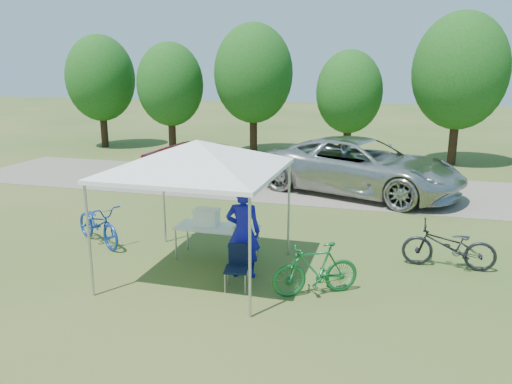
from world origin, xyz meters
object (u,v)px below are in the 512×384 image
folding_chair (238,263)px  cooler (207,217)px  bike_dark (449,246)px  minivan (361,166)px  bike_green (316,269)px  sedan (201,163)px  folding_table (217,229)px  cyclist (243,232)px  bike_blue (98,224)px

folding_chair → cooler: 1.75m
folding_chair → bike_dark: bearing=18.0°
minivan → folding_chair: bearing=-172.1°
bike_dark → bike_green: bearing=-50.1°
bike_dark → sedan: sedan is taller
bike_green → folding_table: bearing=-145.9°
minivan → sedan: size_ratio=1.58×
minivan → folding_table: bearing=178.8°
folding_table → minivan: 7.17m
cyclist → bike_green: cyclist is taller
folding_chair → bike_green: 1.46m
bike_green → bike_dark: size_ratio=0.88×
folding_table → bike_dark: 4.87m
folding_chair → bike_green: (1.46, 0.09, 0.00)m
cooler → bike_blue: size_ratio=0.28×
cooler → bike_blue: bearing=177.6°
folding_table → cooler: 0.33m
bike_green → sedan: bearing=-174.9°
minivan → sedan: minivan is taller
cooler → cyclist: bearing=-35.1°
sedan → bike_green: bearing=-142.6°
folding_table → folding_chair: size_ratio=2.12×
cooler → minivan: minivan is taller
folding_chair → cooler: size_ratio=1.59×
folding_table → cyclist: bearing=-42.1°
bike_dark → minivan: size_ratio=0.29×
cyclist → bike_green: size_ratio=1.14×
cyclist → sedan: size_ratio=0.45×
bike_green → minivan: minivan is taller
folding_table → bike_blue: (-3.02, 0.12, -0.19)m
bike_green → cooler: bearing=-143.8°
bike_dark → minivan: 6.33m
folding_table → bike_green: bike_green is taller
bike_green → minivan: (0.21, 7.88, 0.43)m
folding_table → bike_blue: size_ratio=0.95×
folding_chair → cyclist: bearing=86.3°
folding_table → bike_blue: 3.03m
folding_table → bike_green: size_ratio=1.08×
bike_green → sedan: size_ratio=0.40×
bike_blue → bike_green: size_ratio=1.14×
bike_blue → minivan: (5.58, 6.58, 0.43)m
cyclist → folding_table: bearing=-52.5°
minivan → cooler: bearing=177.1°
bike_dark → cyclist: bearing=-67.8°
cyclist → bike_dark: (3.97, 1.54, -0.45)m
bike_dark → sedan: bearing=-126.5°
cooler → folding_chair: bearing=-48.8°
sedan → bike_blue: bearing=-175.7°
cyclist → bike_green: (1.52, -0.44, -0.44)m
cooler → bike_dark: size_ratio=0.28×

